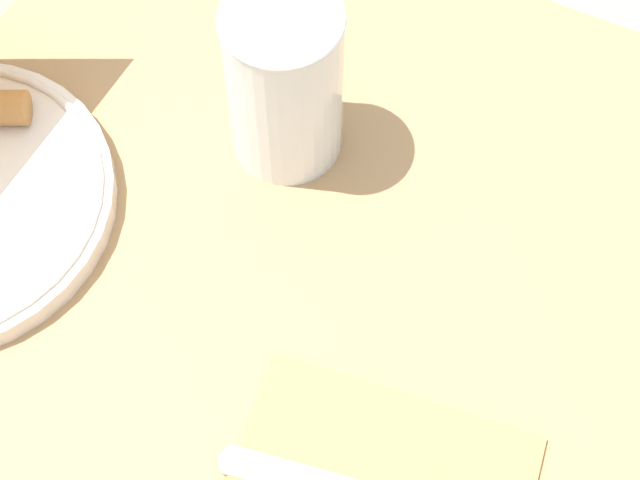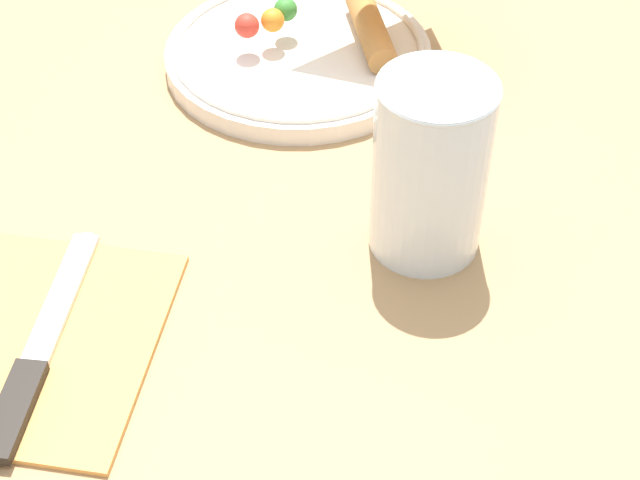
{
  "view_description": "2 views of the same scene",
  "coord_description": "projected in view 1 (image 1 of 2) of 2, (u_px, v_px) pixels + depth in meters",
  "views": [
    {
      "loc": [
        -0.26,
        0.21,
        1.32
      ],
      "look_at": [
        -0.14,
        -0.05,
        0.79
      ],
      "focal_mm": 55.0,
      "sensor_mm": 36.0,
      "label": 1
    },
    {
      "loc": [
        -0.55,
        -0.2,
        1.22
      ],
      "look_at": [
        -0.12,
        -0.07,
        0.78
      ],
      "focal_mm": 55.0,
      "sensor_mm": 36.0,
      "label": 2
    }
  ],
  "objects": [
    {
      "name": "dining_table",
      "position": [
        136.0,
        325.0,
        0.76
      ],
      "size": [
        0.95,
        0.65,
        0.76
      ],
      "color": "#A87F51",
      "rests_on": "ground_plane"
    },
    {
      "name": "milk_glass",
      "position": [
        285.0,
        88.0,
        0.62
      ],
      "size": [
        0.08,
        0.08,
        0.13
      ],
      "color": "white",
      "rests_on": "dining_table"
    }
  ]
}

